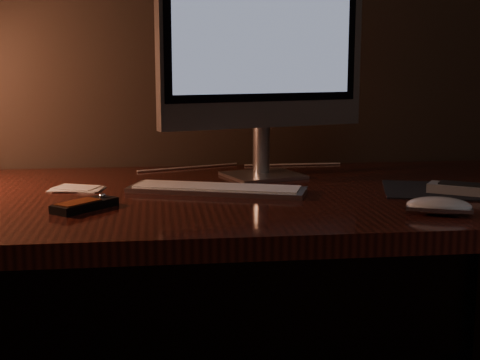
{
  "coord_description": "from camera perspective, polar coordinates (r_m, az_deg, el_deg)",
  "views": [
    {
      "loc": [
        -0.15,
        0.48,
        1.02
      ],
      "look_at": [
        0.01,
        1.73,
        0.8
      ],
      "focal_mm": 50.0,
      "sensor_mm": 36.0,
      "label": 1
    }
  ],
  "objects": [
    {
      "name": "desk",
      "position": [
        1.5,
        -1.25,
        -5.34
      ],
      "size": [
        1.6,
        0.75,
        0.75
      ],
      "color": "#3C130D",
      "rests_on": "ground"
    },
    {
      "name": "papers",
      "position": [
        1.47,
        -13.77,
        -0.72
      ],
      "size": [
        0.12,
        0.1,
        0.01
      ],
      "primitive_type": "cube",
      "rotation": [
        0.0,
        0.0,
        -0.29
      ],
      "color": "white",
      "rests_on": "desk"
    },
    {
      "name": "media_remote",
      "position": [
        1.27,
        -13.1,
        -2.07
      ],
      "size": [
        0.12,
        0.13,
        0.02
      ],
      "rotation": [
        0.0,
        0.0,
        0.84
      ],
      "color": "black",
      "rests_on": "desk"
    },
    {
      "name": "monitor",
      "position": [
        1.57,
        2.07,
        11.85
      ],
      "size": [
        0.5,
        0.2,
        0.54
      ],
      "rotation": [
        0.0,
        0.0,
        0.31
      ],
      "color": "silver",
      "rests_on": "desk"
    },
    {
      "name": "cable",
      "position": [
        1.74,
        0.16,
        1.15
      ],
      "size": [
        0.53,
        0.08,
        0.0
      ],
      "primitive_type": "cylinder",
      "rotation": [
        0.0,
        1.57,
        0.15
      ],
      "color": "white",
      "rests_on": "desk"
    },
    {
      "name": "keyboard",
      "position": [
        1.4,
        -1.99,
        -0.77
      ],
      "size": [
        0.39,
        0.22,
        0.01
      ],
      "primitive_type": "cube",
      "rotation": [
        0.0,
        0.0,
        -0.33
      ],
      "color": "silver",
      "rests_on": "desk"
    },
    {
      "name": "mousepad",
      "position": [
        1.48,
        17.2,
        -0.86
      ],
      "size": [
        0.3,
        0.27,
        0.0
      ],
      "primitive_type": "cube",
      "rotation": [
        0.0,
        0.0,
        -0.29
      ],
      "color": "black",
      "rests_on": "desk"
    },
    {
      "name": "mouse",
      "position": [
        1.25,
        16.61,
        -2.32
      ],
      "size": [
        0.13,
        0.1,
        0.02
      ],
      "primitive_type": "ellipsoid",
      "rotation": [
        0.0,
        0.0,
        -0.39
      ],
      "color": "white",
      "rests_on": "desk"
    }
  ]
}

